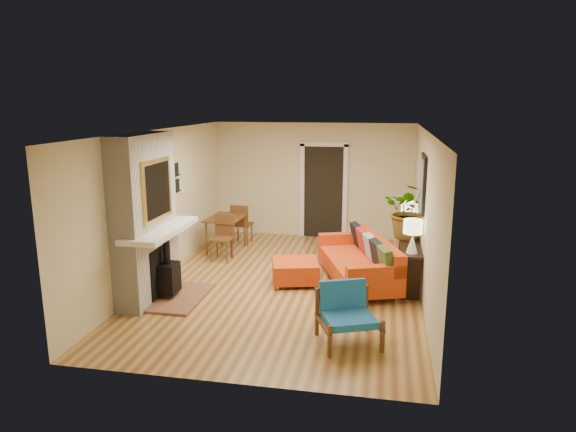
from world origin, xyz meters
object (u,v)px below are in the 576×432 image
ottoman (295,270)px  dining_table (229,224)px  console_table (409,250)px  lamp_near (413,232)px  sofa (362,261)px  blue_chair (346,310)px  lamp_far (409,213)px  houseplant (410,211)px

ottoman → dining_table: 2.37m
console_table → lamp_near: lamp_near is taller
lamp_near → sofa: bearing=146.5°
blue_chair → lamp_far: lamp_far is taller
lamp_far → blue_chair: bearing=-105.6°
lamp_far → console_table: bearing=-90.0°
dining_table → lamp_near: lamp_near is taller
blue_chair → dining_table: bearing=126.7°
lamp_far → ottoman: bearing=-148.6°
sofa → lamp_near: (0.79, -0.52, 0.69)m
sofa → lamp_near: size_ratio=4.36×
dining_table → console_table: bearing=-18.5°
dining_table → console_table: size_ratio=0.90×
blue_chair → houseplant: size_ratio=0.95×
dining_table → houseplant: size_ratio=1.68×
console_table → houseplant: bearing=92.7°
lamp_near → dining_table: bearing=152.2°
ottoman → dining_table: bearing=135.9°
houseplant → ottoman: bearing=-161.5°
dining_table → lamp_far: bearing=-7.2°
sofa → houseplant: 1.21m
sofa → lamp_near: bearing=-33.5°
sofa → lamp_far: (0.79, 0.92, 0.69)m
blue_chair → console_table: (0.89, 2.43, 0.16)m
console_table → dining_table: bearing=161.5°
ottoman → lamp_near: (1.92, -0.27, 0.84)m
console_table → blue_chair: bearing=-110.0°
ottoman → blue_chair: size_ratio=0.99×
ottoman → houseplant: (1.91, 0.64, 1.00)m
ottoman → lamp_near: size_ratio=1.73×
dining_table → houseplant: 3.78m
lamp_near → lamp_far: size_ratio=1.00×
houseplant → lamp_far: bearing=88.9°
sofa → lamp_far: lamp_far is taller
lamp_far → dining_table: bearing=172.8°
blue_chair → lamp_far: 3.36m
dining_table → lamp_far: size_ratio=3.08×
ottoman → lamp_far: lamp_far is taller
ottoman → blue_chair: blue_chair is taller
lamp_near → houseplant: (-0.01, 0.91, 0.16)m
ottoman → console_table: size_ratio=0.50×
blue_chair → houseplant: 2.90m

